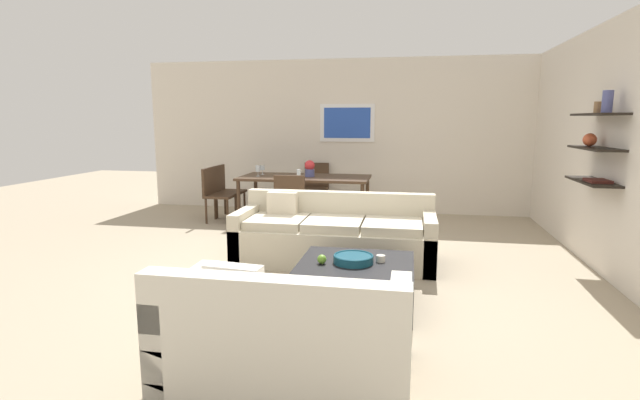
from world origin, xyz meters
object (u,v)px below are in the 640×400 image
at_px(dining_table, 305,180).
at_px(wine_glass_foot, 299,173).
at_px(candle_jar, 381,258).
at_px(dining_chair_left_far, 226,187).
at_px(wine_glass_left_far, 262,168).
at_px(decorative_bowl, 353,258).
at_px(wine_glass_left_near, 258,169).
at_px(centerpiece_vase, 310,168).
at_px(dining_chair_head, 316,184).
at_px(dining_chair_foot, 291,201).
at_px(dining_chair_left_near, 215,191).
at_px(loveseat_white, 286,334).
at_px(apple_on_coffee_table, 322,259).
at_px(sofa_beige, 334,237).
at_px(wine_glass_head, 310,166).
at_px(coffee_table, 356,283).

bearing_deg(dining_table, wine_glass_foot, -90.00).
bearing_deg(candle_jar, wine_glass_foot, 116.80).
bearing_deg(dining_chair_left_far, wine_glass_left_far, -8.06).
distance_m(decorative_bowl, dining_chair_left_far, 4.37).
xyz_separation_m(wine_glass_left_near, centerpiece_vase, (0.82, 0.11, 0.01)).
height_order(dining_chair_head, dining_chair_left_far, same).
xyz_separation_m(dining_table, dining_chair_foot, (0.00, -0.89, -0.18)).
bearing_deg(dining_chair_left_near, candle_jar, -46.52).
xyz_separation_m(loveseat_white, wine_glass_left_near, (-1.63, 4.50, 0.58)).
distance_m(apple_on_coffee_table, centerpiece_vase, 3.49).
bearing_deg(dining_chair_left_far, dining_chair_foot, -37.73).
bearing_deg(wine_glass_foot, dining_chair_left_far, 155.87).
distance_m(wine_glass_foot, centerpiece_vase, 0.42).
distance_m(loveseat_white, dining_chair_foot, 3.84).
distance_m(sofa_beige, candle_jar, 1.33).
bearing_deg(wine_glass_head, candle_jar, -68.82).
bearing_deg(candle_jar, dining_chair_left_far, 129.63).
distance_m(loveseat_white, candle_jar, 1.50).
xyz_separation_m(sofa_beige, dining_chair_head, (-0.80, 2.93, 0.21)).
relative_size(wine_glass_foot, wine_glass_left_far, 1.03).
bearing_deg(dining_chair_foot, dining_chair_left_far, 142.27).
xyz_separation_m(decorative_bowl, dining_chair_head, (-1.17, 4.19, 0.08)).
relative_size(loveseat_white, apple_on_coffee_table, 18.99).
distance_m(dining_chair_left_near, wine_glass_foot, 1.49).
xyz_separation_m(dining_table, centerpiece_vase, (0.08, -0.01, 0.20)).
xyz_separation_m(wine_glass_foot, wine_glass_left_near, (-0.74, 0.30, 0.01)).
distance_m(sofa_beige, dining_chair_left_far, 3.19).
relative_size(sofa_beige, apple_on_coffee_table, 27.75).
distance_m(wine_glass_foot, wine_glass_left_far, 0.92).
distance_m(candle_jar, wine_glass_left_far, 3.99).
bearing_deg(wine_glass_head, dining_chair_left_near, -155.87).
distance_m(sofa_beige, dining_table, 2.23).
bearing_deg(dining_chair_left_far, coffee_table, -53.17).
xyz_separation_m(sofa_beige, loveseat_white, (0.09, -2.58, 0.00)).
bearing_deg(coffee_table, apple_on_coffee_table, -164.36).
height_order(loveseat_white, wine_glass_left_near, wine_glass_left_near).
xyz_separation_m(sofa_beige, candle_jar, (0.61, -1.17, 0.12)).
relative_size(coffee_table, wine_glass_left_near, 5.92).
bearing_deg(wine_glass_left_near, coffee_table, -58.61).
relative_size(dining_chair_left_near, centerpiece_vase, 3.37).
height_order(candle_jar, dining_chair_foot, dining_chair_foot).
bearing_deg(dining_chair_left_near, centerpiece_vase, 7.72).
bearing_deg(wine_glass_left_near, sofa_beige, -51.28).
bearing_deg(dining_chair_foot, wine_glass_head, 90.00).
distance_m(decorative_bowl, dining_table, 3.51).
bearing_deg(wine_glass_foot, sofa_beige, -63.67).
distance_m(decorative_bowl, dining_chair_left_near, 4.03).
xyz_separation_m(dining_chair_head, dining_chair_left_near, (-1.43, -1.11, 0.00)).
bearing_deg(loveseat_white, wine_glass_left_near, 109.96).
bearing_deg(dining_chair_left_near, dining_chair_left_far, 90.00).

